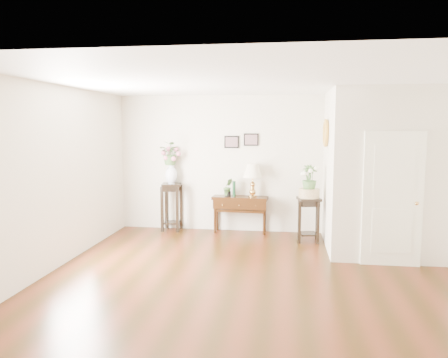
% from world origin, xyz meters
% --- Properties ---
extents(floor, '(6.00, 5.50, 0.02)m').
position_xyz_m(floor, '(0.00, 0.00, 0.00)').
color(floor, '#4E1F0D').
rests_on(floor, ground).
extents(ceiling, '(6.00, 5.50, 0.02)m').
position_xyz_m(ceiling, '(0.00, 0.00, 2.80)').
color(ceiling, white).
rests_on(ceiling, ground).
extents(wall_back, '(6.00, 0.02, 2.80)m').
position_xyz_m(wall_back, '(0.00, 2.75, 1.40)').
color(wall_back, beige).
rests_on(wall_back, ground).
extents(wall_front, '(6.00, 0.02, 2.80)m').
position_xyz_m(wall_front, '(0.00, -2.75, 1.40)').
color(wall_front, beige).
rests_on(wall_front, ground).
extents(wall_left, '(0.02, 5.50, 2.80)m').
position_xyz_m(wall_left, '(-3.00, 0.00, 1.40)').
color(wall_left, beige).
rests_on(wall_left, ground).
extents(partition, '(1.80, 1.95, 2.80)m').
position_xyz_m(partition, '(2.10, 1.77, 1.40)').
color(partition, beige).
rests_on(partition, floor).
extents(door, '(0.90, 0.05, 2.10)m').
position_xyz_m(door, '(2.10, 0.78, 1.05)').
color(door, white).
rests_on(door, floor).
extents(art_print_left, '(0.30, 0.02, 0.25)m').
position_xyz_m(art_print_left, '(-0.65, 2.73, 1.85)').
color(art_print_left, black).
rests_on(art_print_left, wall_back).
extents(art_print_right, '(0.30, 0.02, 0.25)m').
position_xyz_m(art_print_right, '(-0.25, 2.73, 1.90)').
color(art_print_right, black).
rests_on(art_print_right, wall_back).
extents(wall_ornament, '(0.07, 0.51, 0.51)m').
position_xyz_m(wall_ornament, '(1.16, 1.90, 2.05)').
color(wall_ornament, gold).
rests_on(wall_ornament, partition).
extents(console_table, '(1.14, 0.44, 0.75)m').
position_xyz_m(console_table, '(-0.45, 2.57, 0.37)').
color(console_table, black).
rests_on(console_table, floor).
extents(table_lamp, '(0.51, 0.51, 0.68)m').
position_xyz_m(table_lamp, '(-0.20, 2.57, 1.10)').
color(table_lamp, '#BA8B47').
rests_on(table_lamp, console_table).
extents(green_vase, '(0.09, 0.09, 0.32)m').
position_xyz_m(green_vase, '(-0.58, 2.57, 0.92)').
color(green_vase, '#10341B').
rests_on(green_vase, console_table).
extents(potted_plant, '(0.24, 0.22, 0.35)m').
position_xyz_m(potted_plant, '(-0.70, 2.57, 0.92)').
color(potted_plant, '#426A33').
rests_on(potted_plant, console_table).
extents(plant_stand_a, '(0.44, 0.44, 0.99)m').
position_xyz_m(plant_stand_a, '(-1.89, 2.57, 0.49)').
color(plant_stand_a, black).
rests_on(plant_stand_a, floor).
extents(porcelain_vase, '(0.32, 0.32, 0.43)m').
position_xyz_m(porcelain_vase, '(-1.89, 2.57, 1.21)').
color(porcelain_vase, silver).
rests_on(porcelain_vase, plant_stand_a).
extents(lily_arrangement, '(0.56, 0.52, 0.49)m').
position_xyz_m(lily_arrangement, '(-1.89, 2.57, 1.63)').
color(lily_arrangement, '#426A33').
rests_on(lily_arrangement, porcelain_vase).
extents(plant_stand_b, '(0.47, 0.47, 0.84)m').
position_xyz_m(plant_stand_b, '(0.90, 2.05, 0.42)').
color(plant_stand_b, black).
rests_on(plant_stand_b, floor).
extents(ceramic_bowl, '(0.44, 0.44, 0.17)m').
position_xyz_m(ceramic_bowl, '(0.90, 2.05, 0.92)').
color(ceramic_bowl, beige).
rests_on(ceramic_bowl, plant_stand_b).
extents(narcissus, '(0.35, 0.35, 0.50)m').
position_xyz_m(narcissus, '(0.90, 2.05, 1.21)').
color(narcissus, '#426A33').
rests_on(narcissus, ceramic_bowl).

